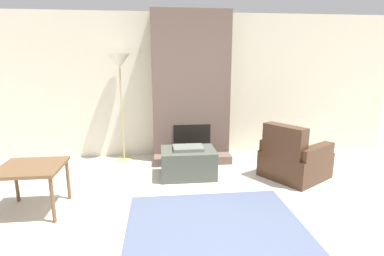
{
  "coord_description": "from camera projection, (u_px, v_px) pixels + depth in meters",
  "views": [
    {
      "loc": [
        -0.56,
        -2.39,
        1.79
      ],
      "look_at": [
        0.0,
        2.72,
        0.61
      ],
      "focal_mm": 28.0,
      "sensor_mm": 36.0,
      "label": 1
    }
  ],
  "objects": [
    {
      "name": "wall_back",
      "position": [
        189.0,
        86.0,
        5.57
      ],
      "size": [
        7.88,
        0.06,
        2.6
      ],
      "primitive_type": "cube",
      "color": "beige",
      "rests_on": "ground_plane"
    },
    {
      "name": "fireplace",
      "position": [
        191.0,
        90.0,
        5.32
      ],
      "size": [
        1.35,
        0.73,
        2.6
      ],
      "color": "brown",
      "rests_on": "ground_plane"
    },
    {
      "name": "ottoman",
      "position": [
        188.0,
        162.0,
        4.65
      ],
      "size": [
        0.83,
        0.6,
        0.48
      ],
      "color": "#474C42",
      "rests_on": "ground_plane"
    },
    {
      "name": "armchair",
      "position": [
        293.0,
        161.0,
        4.58
      ],
      "size": [
        1.14,
        1.13,
        0.86
      ],
      "rotation": [
        0.0,
        0.0,
        2.13
      ],
      "color": "#422819",
      "rests_on": "ground_plane"
    },
    {
      "name": "side_table",
      "position": [
        31.0,
        172.0,
        3.5
      ],
      "size": [
        0.72,
        0.67,
        0.57
      ],
      "color": "brown",
      "rests_on": "ground_plane"
    },
    {
      "name": "floor_lamp_left",
      "position": [
        119.0,
        67.0,
        5.1
      ],
      "size": [
        0.36,
        0.36,
        1.88
      ],
      "color": "tan",
      "rests_on": "ground_plane"
    },
    {
      "name": "area_rug",
      "position": [
        215.0,
        224.0,
        3.32
      ],
      "size": [
        1.93,
        1.51,
        0.01
      ],
      "primitive_type": "cube",
      "color": "#4C5670",
      "rests_on": "ground_plane"
    }
  ]
}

